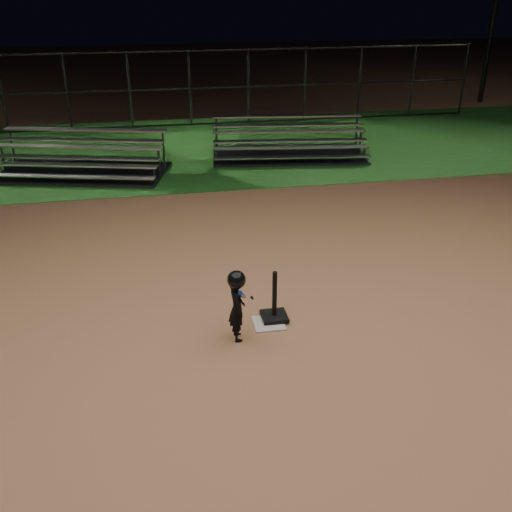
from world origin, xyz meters
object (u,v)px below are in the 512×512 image
Objects in this scene: batting_tee at (274,310)px; child_batter at (237,303)px; home_plate at (268,323)px; bleacher_left at (81,167)px; bleacher_right at (289,149)px.

child_batter is (-0.62, -0.39, 0.40)m from batting_tee.
bleacher_left is (-3.30, 7.98, 0.21)m from home_plate.
home_plate is 0.58× the size of batting_tee.
bleacher_left is (-3.41, 7.87, 0.05)m from batting_tee.
bleacher_right is (2.39, 8.60, 0.20)m from home_plate.
home_plate is 0.22m from batting_tee.
bleacher_right is (2.90, 8.89, -0.35)m from child_batter.
home_plate is at bearing -98.04° from bleacher_right.
bleacher_left is 1.04× the size of bleacher_right.
batting_tee is at bearing 44.32° from home_plate.
bleacher_right is at bearing -20.71° from child_batter.
bleacher_left is (-2.79, 8.26, -0.35)m from child_batter.
child_batter is (-0.51, -0.29, 0.56)m from home_plate.
child_batter is at bearing -56.52° from bleacher_left.
child_batter reaches higher than bleacher_left.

